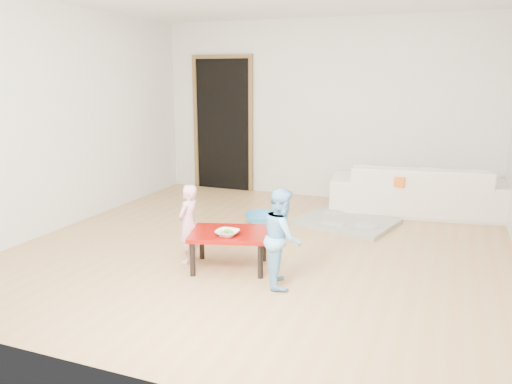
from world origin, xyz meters
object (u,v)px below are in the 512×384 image
Objects in this scene: basin at (264,219)px; sofa at (417,189)px; red_table at (230,250)px; bowl at (227,233)px; child_pink at (188,224)px; child_blue at (282,237)px.

sofa is at bearing 36.88° from basin.
red_table is 0.24m from bowl.
child_blue is (1.02, -0.19, 0.04)m from child_pink.
red_table is (-1.51, -2.71, -0.15)m from sofa.
sofa is at bearing 60.94° from red_table.
red_table is at bearing -82.40° from basin.
red_table is at bearing 91.95° from child_pink.
sofa is 4.92× the size of basin.
red_table is at bearing 105.56° from bowl.
sofa is 2.14m from basin.
basin is at bearing 28.99° from sofa.
basin is (-0.19, 1.44, -0.11)m from red_table.
child_blue reaches higher than red_table.
bowl is at bearing 54.59° from sofa.
red_table is 0.66m from child_blue.
child_pink is at bearing 165.15° from bowl.
child_pink is at bearing 179.09° from red_table.
child_pink is 0.90× the size of child_blue.
child_pink is 1.49m from basin.
sofa is 3.04m from child_blue.
child_blue reaches higher than basin.
child_blue reaches higher than sofa.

